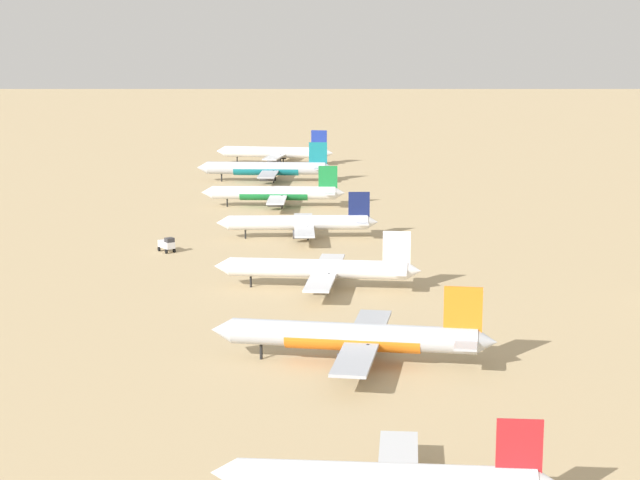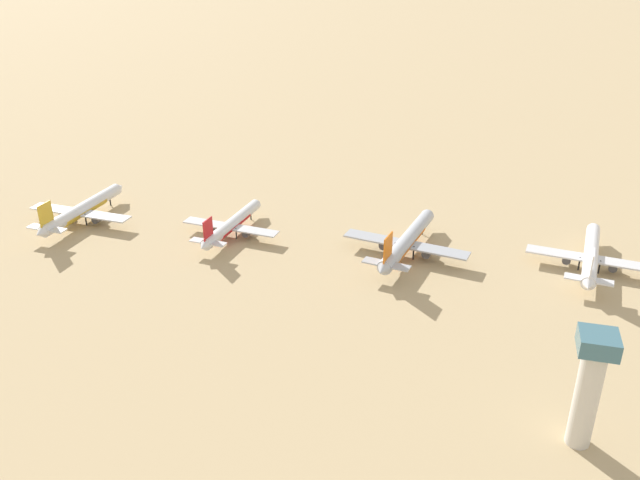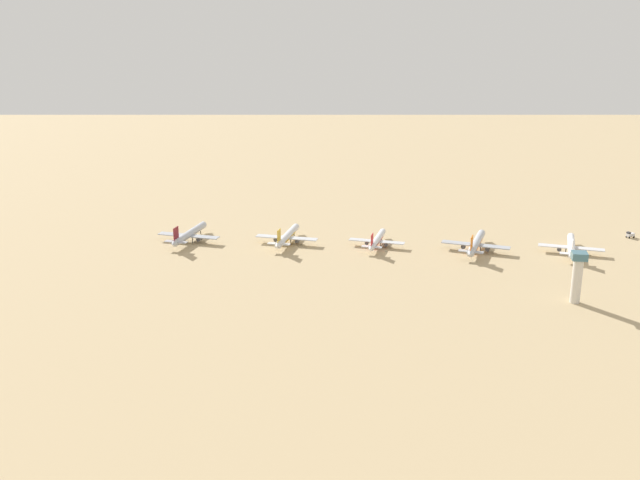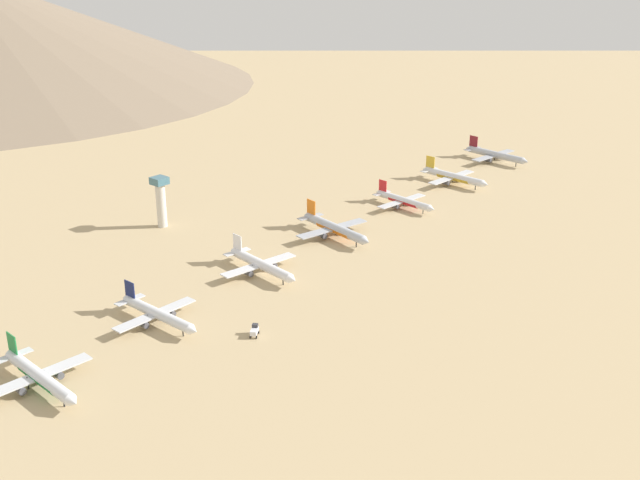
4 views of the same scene
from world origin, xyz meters
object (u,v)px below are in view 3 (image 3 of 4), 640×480
at_px(parked_jet_5, 476,243).
at_px(service_truck, 630,234).
at_px(parked_jet_6, 377,240).
at_px(parked_jet_8, 189,234).
at_px(parked_jet_7, 287,236).
at_px(control_tower, 577,274).
at_px(parked_jet_4, 571,246).

xyz_separation_m(parked_jet_5, service_truck, (42.36, -95.56, -2.64)).
xyz_separation_m(parked_jet_6, parked_jet_8, (-8.78, 114.09, 0.69)).
xyz_separation_m(parked_jet_7, control_tower, (-71.37, -157.09, 9.98)).
relative_size(parked_jet_5, parked_jet_7, 1.04).
distance_m(parked_jet_5, parked_jet_8, 172.49).
distance_m(service_truck, control_tower, 128.20).
bearing_deg(parked_jet_4, parked_jet_6, 92.54).
relative_size(parked_jet_7, service_truck, 8.27).
xyz_separation_m(parked_jet_5, control_tower, (-74.62, -44.60, 9.76)).
bearing_deg(control_tower, service_truck, -23.54).
distance_m(parked_jet_4, parked_jet_6, 112.74).
bearing_deg(control_tower, parked_jet_6, 54.19).
height_order(parked_jet_5, parked_jet_7, parked_jet_5).
bearing_deg(parked_jet_4, parked_jet_5, 94.74).
distance_m(parked_jet_5, service_truck, 104.57).
relative_size(parked_jet_6, parked_jet_8, 0.86).
bearing_deg(parked_jet_7, parked_jet_5, -88.34).
bearing_deg(parked_jet_4, service_truck, -47.35).
distance_m(parked_jet_6, parked_jet_7, 54.40).
bearing_deg(service_truck, parked_jet_4, 132.65).
distance_m(parked_jet_4, parked_jet_7, 167.14).
bearing_deg(parked_jet_5, service_truck, -66.09).
bearing_deg(control_tower, parked_jet_5, 30.87).
relative_size(parked_jet_4, parked_jet_6, 1.10).
distance_m(parked_jet_5, parked_jet_6, 58.16).
bearing_deg(control_tower, parked_jet_4, -7.11).
height_order(parked_jet_6, control_tower, control_tower).
distance_m(parked_jet_8, service_truck, 272.75).
xyz_separation_m(parked_jet_8, service_truck, (51.62, -267.81, -2.59)).
relative_size(parked_jet_4, parked_jet_7, 0.97).
bearing_deg(parked_jet_8, control_tower, -106.77).
bearing_deg(service_truck, parked_jet_7, 102.37).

